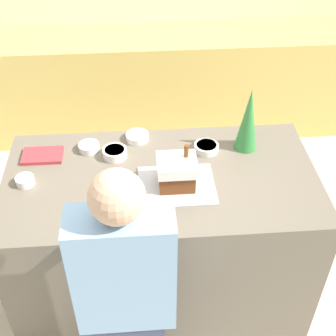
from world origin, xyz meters
TOP-DOWN VIEW (x-y plane):
  - ground_plane at (0.00, 0.00)m, footprint 12.00×12.00m
  - back_cabinet_block at (0.00, 1.87)m, footprint 6.00×0.60m
  - kitchen_island at (0.00, 0.00)m, footprint 1.69×0.88m
  - baking_tray at (0.08, -0.08)m, footprint 0.40×0.32m
  - gingerbread_house at (0.08, -0.08)m, footprint 0.20×0.17m
  - decorative_tree at (0.50, 0.23)m, footprint 0.13×0.13m
  - candy_bowl_beside_tree at (-0.39, 0.27)m, footprint 0.12×0.12m
  - candy_bowl_front_corner at (-0.24, 0.20)m, footprint 0.14×0.14m
  - candy_bowl_near_tray_left at (-0.12, 0.35)m, footprint 0.13×0.13m
  - candy_bowl_far_right at (-0.71, 0.00)m, footprint 0.10×0.10m
  - candy_bowl_behind_tray at (0.27, 0.21)m, footprint 0.14×0.14m
  - cookbook at (-0.65, 0.22)m, footprint 0.22×0.15m
  - person at (-0.19, -0.68)m, footprint 0.41×0.52m

SIDE VIEW (x-z plane):
  - ground_plane at x=0.00m, z-range 0.00..0.00m
  - back_cabinet_block at x=0.00m, z-range 0.00..0.92m
  - kitchen_island at x=0.00m, z-range 0.00..0.96m
  - person at x=-0.19m, z-range 0.03..1.60m
  - baking_tray at x=0.08m, z-range 0.96..0.96m
  - cookbook at x=-0.65m, z-range 0.96..0.98m
  - candy_bowl_near_tray_left at x=-0.12m, z-range 0.96..1.00m
  - candy_bowl_beside_tree at x=-0.39m, z-range 0.96..1.00m
  - candy_bowl_behind_tray at x=0.27m, z-range 0.96..1.00m
  - candy_bowl_far_right at x=-0.71m, z-range 0.96..1.00m
  - candy_bowl_front_corner at x=-0.24m, z-range 0.96..1.01m
  - gingerbread_house at x=0.08m, z-range 0.94..1.17m
  - decorative_tree at x=0.50m, z-range 0.96..1.34m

